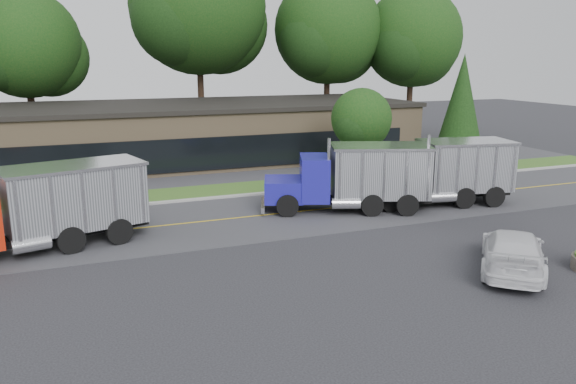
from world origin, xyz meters
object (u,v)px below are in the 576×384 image
dump_truck_red (42,206)px  dump_truck_blue (357,176)px  dump_truck_maroon (445,171)px  rally_car (513,251)px

dump_truck_red → dump_truck_blue: bearing=168.3°
dump_truck_red → dump_truck_blue: (14.66, 0.77, -0.00)m
dump_truck_blue → dump_truck_maroon: 5.04m
dump_truck_maroon → dump_truck_blue: bearing=5.7°
dump_truck_red → rally_car: dump_truck_red is taller
dump_truck_blue → rally_car: size_ratio=1.64×
dump_truck_blue → dump_truck_maroon: bearing=-165.7°
dump_truck_red → rally_car: size_ratio=1.84×
dump_truck_blue → rally_car: bearing=117.9°
dump_truck_blue → rally_car: 9.71m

